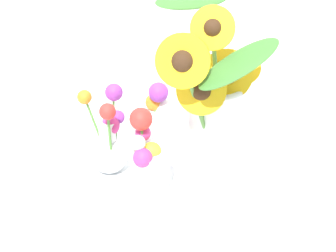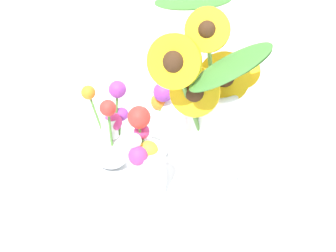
# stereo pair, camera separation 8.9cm
# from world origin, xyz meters

# --- Properties ---
(ground_plane) EXTENTS (6.00, 6.00, 0.00)m
(ground_plane) POSITION_xyz_m (0.00, 0.00, 0.00)
(ground_plane) COLOR silver
(serving_tray) EXTENTS (0.47, 0.47, 0.02)m
(serving_tray) POSITION_xyz_m (0.01, 0.08, 0.01)
(serving_tray) COLOR silver
(serving_tray) RESTS_ON ground_plane
(mason_jar_sunflowers) EXTENTS (0.23, 0.26, 0.38)m
(mason_jar_sunflowers) POSITION_xyz_m (0.10, 0.05, 0.18)
(mason_jar_sunflowers) COLOR silver
(mason_jar_sunflowers) RESTS_ON serving_tray
(vase_small_center) EXTENTS (0.07, 0.08, 0.18)m
(vase_small_center) POSITION_xyz_m (-0.02, 0.03, 0.09)
(vase_small_center) COLOR white
(vase_small_center) RESTS_ON serving_tray
(vase_bulb_right) EXTENTS (0.09, 0.09, 0.19)m
(vase_bulb_right) POSITION_xyz_m (-0.11, 0.09, 0.09)
(vase_bulb_right) COLOR white
(vase_bulb_right) RESTS_ON serving_tray
(vase_small_back) EXTENTS (0.07, 0.06, 0.17)m
(vase_small_back) POSITION_xyz_m (-0.03, 0.17, 0.10)
(vase_small_back) COLOR white
(vase_small_back) RESTS_ON serving_tray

